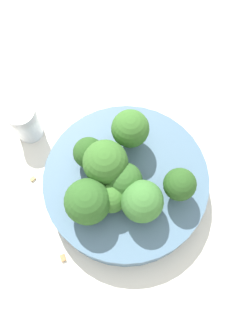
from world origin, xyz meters
The scene contains 13 objects.
ground_plane centered at (0.00, 0.00, 0.00)m, with size 3.00×3.00×0.00m, color silver.
bowl centered at (0.00, 0.00, 0.02)m, with size 0.22×0.22×0.04m, color slate.
broccoli_floret_0 centered at (-0.05, 0.01, 0.08)m, with size 0.05×0.05×0.06m.
broccoli_floret_1 centered at (-0.01, -0.02, 0.08)m, with size 0.06×0.06×0.07m.
broccoli_floret_2 centered at (-0.03, -0.04, 0.07)m, with size 0.04×0.04×0.05m.
broccoli_floret_3 centered at (0.03, 0.06, 0.07)m, with size 0.04×0.04×0.06m.
broccoli_floret_4 centered at (0.01, -0.01, 0.07)m, with size 0.05×0.05×0.05m.
broccoli_floret_5 centered at (0.04, 0.01, 0.07)m, with size 0.05×0.05×0.06m.
broccoli_floret_6 centered at (0.03, -0.05, 0.07)m, with size 0.06×0.06×0.06m.
broccoli_floret_7 centered at (0.03, -0.02, 0.07)m, with size 0.04×0.04×0.04m.
pepper_shaker centered at (-0.11, -0.13, 0.03)m, with size 0.04×0.04×0.06m.
almond_crumb_0 centered at (0.08, -0.10, 0.00)m, with size 0.01×0.01×0.01m, color #AD7F4C.
almond_crumb_1 centered at (-0.04, -0.13, 0.00)m, with size 0.01×0.01×0.01m, color tan.
Camera 1 is at (0.14, -0.03, 0.45)m, focal length 35.00 mm.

